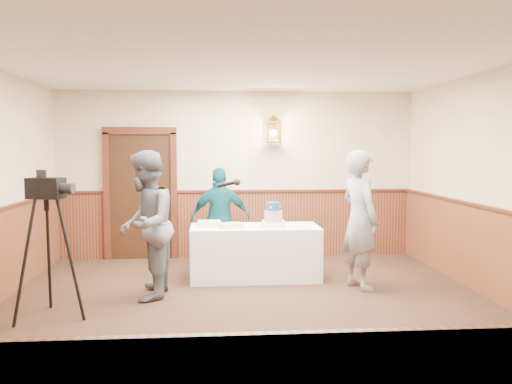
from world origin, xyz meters
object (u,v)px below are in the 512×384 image
tiered_cake (273,216)px  tv_camera_rig (48,256)px  sheet_cake_green (209,223)px  interviewer (146,225)px  assistant_p (221,218)px  display_table (255,252)px  baker (360,220)px  sheet_cake_yellow (230,225)px

tiered_cake → tv_camera_rig: bearing=-148.1°
sheet_cake_green → interviewer: size_ratio=0.17×
interviewer → tv_camera_rig: bearing=-50.6°
sheet_cake_green → tv_camera_rig: bearing=-136.2°
sheet_cake_green → assistant_p: 0.70m
sheet_cake_green → tv_camera_rig: 2.40m
interviewer → assistant_p: (0.94, 1.62, -0.14)m
display_table → interviewer: bearing=-147.8°
baker → sheet_cake_green: bearing=51.3°
display_table → baker: baker is taller
interviewer → baker: bearing=98.1°
display_table → sheet_cake_green: size_ratio=5.67×
tiered_cake → interviewer: size_ratio=0.20×
tiered_cake → sheet_cake_yellow: size_ratio=1.14×
display_table → sheet_cake_green: 0.77m
sheet_cake_yellow → tv_camera_rig: (-2.02, -1.48, -0.09)m
tiered_cake → assistant_p: 1.02m
tiered_cake → assistant_p: size_ratio=0.23×
sheet_cake_yellow → interviewer: 1.32m
display_table → sheet_cake_yellow: 0.55m
sheet_cake_yellow → sheet_cake_green: 0.34m
tiered_cake → sheet_cake_yellow: (-0.62, -0.16, -0.10)m
display_table → sheet_cake_green: sheet_cake_green is taller
interviewer → assistant_p: bearing=152.6°
tiered_cake → sheet_cake_green: bearing=178.9°
tiered_cake → interviewer: bearing=-151.0°
display_table → tiered_cake: tiered_cake is taller
sheet_cake_green → assistant_p: (0.17, 0.67, -0.01)m
tiered_cake → assistant_p: (-0.74, 0.69, -0.10)m
sheet_cake_yellow → tv_camera_rig: tv_camera_rig is taller
sheet_cake_green → baker: 2.09m
tiered_cake → sheet_cake_green: tiered_cake is taller
sheet_cake_green → interviewer: interviewer is taller
tv_camera_rig → assistant_p: bearing=65.9°
display_table → sheet_cake_green: bearing=175.0°
tv_camera_rig → interviewer: bearing=51.7°
display_table → tv_camera_rig: tv_camera_rig is taller
sheet_cake_green → interviewer: (-0.77, -0.95, 0.13)m
display_table → interviewer: (-1.41, -0.89, 0.54)m
tv_camera_rig → sheet_cake_green: bearing=58.9°
sheet_cake_yellow → assistant_p: bearing=98.1°
interviewer → tv_camera_rig: 1.22m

